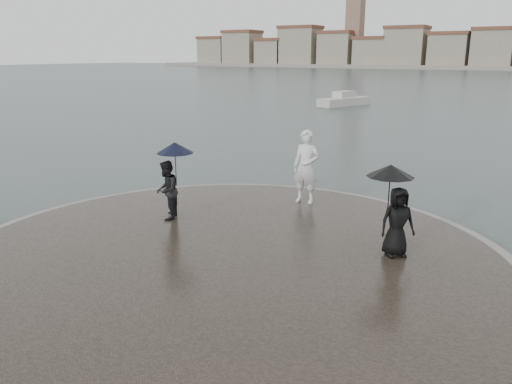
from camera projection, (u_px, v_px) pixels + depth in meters
The scene contains 6 objects.
ground at pixel (103, 348), 7.98m from camera, with size 400.00×400.00×0.00m, color #2B3835.
kerb_ring at pixel (226, 263), 10.84m from camera, with size 12.50×12.50×0.32m, color gray.
quay_tip at pixel (226, 262), 10.84m from camera, with size 11.90×11.90×0.36m, color #2D261E.
statue at pixel (306, 167), 14.29m from camera, with size 0.77×0.51×2.11m, color white.
visitor_left at pixel (169, 179), 12.83m from camera, with size 1.16×1.05×2.04m.
visitor_right at pixel (395, 205), 10.51m from camera, with size 1.20×1.03×1.95m.
Camera 1 is at (5.69, -4.79, 4.54)m, focal length 35.00 mm.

